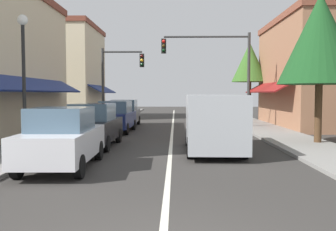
{
  "coord_description": "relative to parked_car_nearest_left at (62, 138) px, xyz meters",
  "views": [
    {
      "loc": [
        0.19,
        -4.6,
        2.16
      ],
      "look_at": [
        -0.16,
        12.64,
        1.15
      ],
      "focal_mm": 39.53,
      "sensor_mm": 36.0,
      "label": 1
    }
  ],
  "objects": [
    {
      "name": "lane_center_stripe",
      "position": [
        3.08,
        12.05,
        -0.88
      ],
      "size": [
        0.14,
        52.0,
        0.01
      ],
      "primitive_type": "cube",
      "color": "silver",
      "rests_on": "ground"
    },
    {
      "name": "tree_right_far",
      "position": [
        9.08,
        18.72,
        3.73
      ],
      "size": [
        2.79,
        2.79,
        6.18
      ],
      "color": "#4C331E",
      "rests_on": "ground"
    },
    {
      "name": "parked_car_nearest_left",
      "position": [
        0.0,
        0.0,
        0.0
      ],
      "size": [
        1.86,
        4.14,
        1.77
      ],
      "rotation": [
        0.0,
        0.0,
        0.02
      ],
      "color": "silver",
      "rests_on": "ground"
    },
    {
      "name": "street_lamp_left_near",
      "position": [
        -1.98,
        2.17,
        2.39
      ],
      "size": [
        0.36,
        0.36,
        4.87
      ],
      "color": "black",
      "rests_on": "ground"
    },
    {
      "name": "sidewalk_right",
      "position": [
        8.58,
        12.05,
        -0.82
      ],
      "size": [
        2.6,
        56.0,
        0.12
      ],
      "primitive_type": "cube",
      "color": "gray",
      "rests_on": "ground"
    },
    {
      "name": "storefront_far_left",
      "position": [
        -6.01,
        22.05,
        3.2
      ],
      "size": [
        5.91,
        8.2,
        8.16
      ],
      "color": "beige",
      "rests_on": "ground"
    },
    {
      "name": "traffic_signal_mast_arm",
      "position": [
        5.99,
        12.86,
        3.23
      ],
      "size": [
        5.59,
        0.5,
        5.99
      ],
      "color": "#333333",
      "rests_on": "ground"
    },
    {
      "name": "storefront_right_block",
      "position": [
        12.85,
        14.05,
        2.69
      ],
      "size": [
        7.26,
        10.2,
        7.13
      ],
      "color": "#9E6B4C",
      "rests_on": "ground"
    },
    {
      "name": "sidewalk_left",
      "position": [
        -2.42,
        12.05,
        -0.82
      ],
      "size": [
        2.6,
        56.0,
        0.12
      ],
      "primitive_type": "cube",
      "color": "gray",
      "rests_on": "ground"
    },
    {
      "name": "van_in_lane",
      "position": [
        4.67,
        3.23,
        0.27
      ],
      "size": [
        2.06,
        5.21,
        2.12
      ],
      "rotation": [
        0.0,
        0.0,
        -0.02
      ],
      "color": "#B2B7BC",
      "rests_on": "ground"
    },
    {
      "name": "tree_right_near",
      "position": [
        9.27,
        5.08,
        3.56
      ],
      "size": [
        3.44,
        3.44,
        6.35
      ],
      "color": "#4C331E",
      "rests_on": "ground"
    },
    {
      "name": "parked_car_far_left",
      "position": [
        -0.13,
        13.98,
        0.0
      ],
      "size": [
        1.8,
        4.11,
        1.77
      ],
      "rotation": [
        0.0,
        0.0,
        0.01
      ],
      "color": "#4C5156",
      "rests_on": "ground"
    },
    {
      "name": "parked_car_second_left",
      "position": [
        -0.07,
        4.35,
        0.0
      ],
      "size": [
        1.83,
        4.12,
        1.77
      ],
      "rotation": [
        0.0,
        0.0,
        -0.01
      ],
      "color": "black",
      "rests_on": "ground"
    },
    {
      "name": "traffic_signal_left_corner",
      "position": [
        -0.74,
        14.72,
        2.6
      ],
      "size": [
        2.95,
        0.5,
        5.27
      ],
      "color": "#333333",
      "rests_on": "ground"
    },
    {
      "name": "ground_plane",
      "position": [
        3.08,
        12.05,
        -0.88
      ],
      "size": [
        80.0,
        80.0,
        0.0
      ],
      "primitive_type": "plane",
      "color": "#33302D"
    },
    {
      "name": "parked_car_third_left",
      "position": [
        -0.06,
        10.06,
        0.0
      ],
      "size": [
        1.87,
        4.15,
        1.77
      ],
      "rotation": [
        0.0,
        0.0,
        -0.03
      ],
      "color": "navy",
      "rests_on": "ground"
    }
  ]
}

